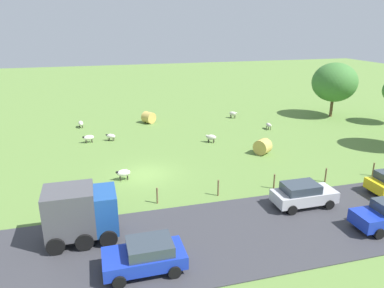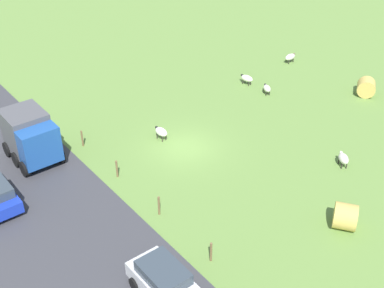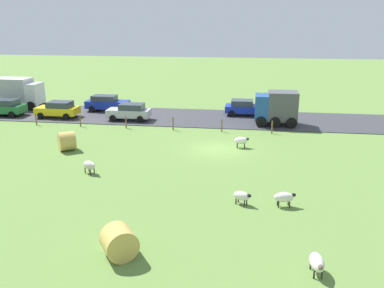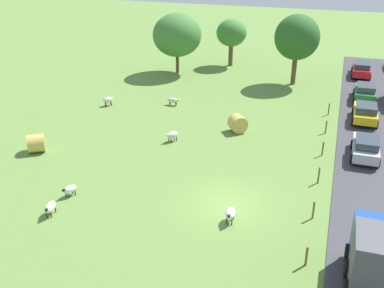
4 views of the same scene
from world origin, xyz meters
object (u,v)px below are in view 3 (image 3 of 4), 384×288
(sheep_5, at_px, (284,197))
(sheep_6, at_px, (89,165))
(car_2, at_px, (130,111))
(truck_1, at_px, (277,107))
(sheep_3, at_px, (242,196))
(hay_bale_0, at_px, (119,242))
(sheep_0, at_px, (317,262))
(truck_0, at_px, (18,92))
(hay_bale_1, at_px, (67,141))
(car_0, at_px, (244,107))
(car_1, at_px, (58,109))
(car_5, at_px, (107,103))
(car_4, at_px, (4,107))
(sheep_2, at_px, (241,141))

(sheep_5, bearing_deg, sheep_6, 74.89)
(car_2, bearing_deg, sheep_5, -142.50)
(truck_1, bearing_deg, sheep_3, 171.59)
(sheep_3, bearing_deg, truck_1, -8.41)
(sheep_3, relative_size, hay_bale_0, 0.78)
(sheep_0, distance_m, truck_0, 39.72)
(sheep_6, bearing_deg, hay_bale_1, 38.27)
(car_0, bearing_deg, car_1, 101.35)
(sheep_6, relative_size, car_1, 0.28)
(truck_0, bearing_deg, sheep_5, -128.37)
(truck_1, distance_m, car_5, 18.09)
(sheep_0, distance_m, car_2, 27.87)
(car_0, distance_m, car_5, 14.67)
(hay_bale_1, bearing_deg, sheep_6, -141.73)
(sheep_6, bearing_deg, sheep_3, -108.57)
(hay_bale_1, height_order, car_1, car_1)
(sheep_5, relative_size, car_2, 0.29)
(sheep_3, height_order, car_5, car_5)
(sheep_6, xyz_separation_m, car_2, (14.53, 1.61, 0.34))
(sheep_6, height_order, hay_bale_0, hay_bale_0)
(car_0, relative_size, car_4, 0.96)
(truck_0, bearing_deg, car_2, -106.07)
(sheep_6, relative_size, car_0, 0.28)
(sheep_5, bearing_deg, car_5, 38.73)
(car_0, xyz_separation_m, car_1, (-3.71, 18.49, 0.02))
(sheep_6, distance_m, car_4, 20.94)
(sheep_2, bearing_deg, car_0, 0.19)
(car_4, bearing_deg, hay_bale_0, -140.27)
(sheep_0, distance_m, car_4, 36.70)
(sheep_5, distance_m, car_4, 32.38)
(truck_1, relative_size, car_1, 0.94)
(truck_1, xyz_separation_m, car_2, (-0.14, 14.08, -0.82))
(sheep_3, distance_m, car_0, 21.64)
(sheep_2, height_order, car_1, car_1)
(hay_bale_0, height_order, truck_0, truck_0)
(sheep_3, relative_size, sheep_6, 0.94)
(truck_0, relative_size, car_4, 1.18)
(sheep_2, height_order, car_4, car_4)
(sheep_6, distance_m, hay_bale_1, 5.73)
(sheep_5, xyz_separation_m, car_0, (21.59, 2.60, 0.34))
(car_2, height_order, car_5, car_5)
(sheep_5, xyz_separation_m, car_4, (17.95, 26.95, 0.38))
(sheep_0, height_order, truck_1, truck_1)
(sheep_5, height_order, car_1, car_1)
(hay_bale_1, xyz_separation_m, car_5, (13.78, 1.68, 0.22))
(car_1, bearing_deg, sheep_0, -137.48)
(truck_0, xyz_separation_m, car_2, (-3.99, -13.86, -0.92))
(car_1, xyz_separation_m, car_5, (3.65, -3.82, 0.03))
(sheep_2, distance_m, sheep_5, 10.58)
(truck_1, relative_size, car_0, 0.96)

